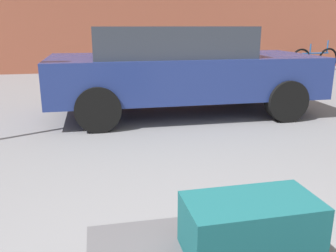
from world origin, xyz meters
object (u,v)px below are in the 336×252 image
at_px(parked_car, 180,68).
at_px(bicycle_leaning, 315,59).
at_px(bollard_kerb_near, 209,67).
at_px(duffel_bag_teal_rear_left, 250,226).
at_px(bollard_kerb_mid, 253,66).

bearing_deg(parked_car, bicycle_leaning, 40.35).
bearing_deg(bicycle_leaning, bollard_kerb_near, -165.79).
bearing_deg(bollard_kerb_near, duffel_bag_teal_rear_left, -106.48).
bearing_deg(bollard_kerb_near, parked_car, -114.50).
xyz_separation_m(duffel_bag_teal_rear_left, bicycle_leaning, (6.30, 9.09, -0.11)).
bearing_deg(duffel_bag_teal_rear_left, parked_car, 80.30).
xyz_separation_m(bollard_kerb_near, bollard_kerb_mid, (1.33, 0.00, 0.00)).
xyz_separation_m(parked_car, bollard_kerb_near, (1.73, 3.80, -0.45)).
bearing_deg(parked_car, bollard_kerb_near, 65.50).
relative_size(parked_car, bollard_kerb_mid, 6.89).
bearing_deg(bicycle_leaning, parked_car, -139.65).
bearing_deg(bicycle_leaning, bollard_kerb_mid, -158.99).
relative_size(parked_car, bollard_kerb_near, 6.89).
height_order(parked_car, bollard_kerb_near, parked_car).
bearing_deg(bicycle_leaning, duffel_bag_teal_rear_left, -124.71).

